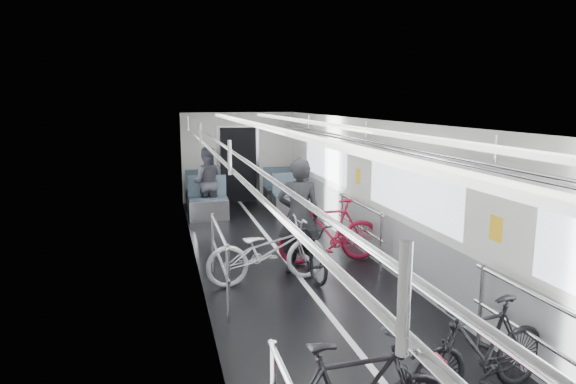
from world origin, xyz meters
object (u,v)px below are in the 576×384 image
bike_right_far (330,231)px  person_seated (207,182)px  bike_aisle (303,247)px  person_standing (299,216)px  bike_left_far (267,251)px  bike_right_near (482,349)px

bike_right_far → person_seated: (-1.70, 3.95, 0.29)m
bike_aisle → person_standing: 0.50m
bike_aisle → person_seated: person_seated is taller
bike_left_far → bike_right_near: size_ratio=1.18×
bike_left_far → person_standing: person_standing is taller
bike_right_far → person_standing: (-0.65, -0.37, 0.38)m
bike_right_far → person_seated: size_ratio=1.09×
bike_right_far → person_standing: bearing=-60.9°
bike_left_far → bike_right_near: bearing=-165.5°
bike_left_far → bike_right_far: 1.41m
bike_right_near → bike_aisle: 3.75m
bike_left_far → person_standing: 0.79m
person_standing → bike_aisle: bearing=129.8°
bike_aisle → person_seated: bearing=94.7°
bike_right_far → bike_aisle: bearing=-52.4°
bike_right_near → person_standing: person_standing is taller
bike_aisle → bike_left_far: bearing=-169.3°
bike_right_far → bike_aisle: 0.77m
bike_right_near → person_seated: size_ratio=0.96×
person_seated → bike_left_far: bearing=104.9°
bike_right_far → bike_right_near: bearing=0.1°
bike_right_far → person_seated: person_seated is taller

